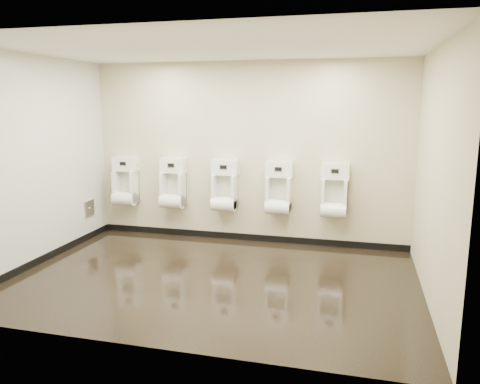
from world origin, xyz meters
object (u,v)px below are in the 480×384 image
object	(u,v)px
access_panel	(89,208)
urinal_3	(279,192)
urinal_1	(173,187)
urinal_4	(334,195)
urinal_2	(225,189)
urinal_0	(125,185)

from	to	relation	value
access_panel	urinal_3	size ratio (longest dim) A/B	0.32
urinal_1	urinal_4	world-z (taller)	same
urinal_2	urinal_4	bearing A→B (deg)	0.00
access_panel	urinal_1	distance (m)	1.39
access_panel	urinal_2	size ratio (longest dim) A/B	0.32
urinal_3	urinal_0	bearing A→B (deg)	180.00
urinal_2	urinal_4	world-z (taller)	same
access_panel	urinal_0	size ratio (longest dim) A/B	0.32
access_panel	urinal_2	world-z (taller)	urinal_2
urinal_1	urinal_3	size ratio (longest dim) A/B	1.00
urinal_0	urinal_4	size ratio (longest dim) A/B	1.00
urinal_0	urinal_2	size ratio (longest dim) A/B	1.00
urinal_0	urinal_3	world-z (taller)	same
urinal_0	urinal_3	size ratio (longest dim) A/B	1.00
urinal_1	urinal_2	size ratio (longest dim) A/B	1.00
urinal_0	urinal_2	world-z (taller)	same
urinal_3	urinal_2	bearing A→B (deg)	180.00
access_panel	urinal_4	xyz separation A→B (m)	(3.85, 0.41, 0.34)
urinal_0	urinal_4	xyz separation A→B (m)	(3.41, 0.00, 0.00)
access_panel	urinal_1	size ratio (longest dim) A/B	0.32
access_panel	urinal_2	distance (m)	2.22
urinal_1	urinal_2	world-z (taller)	same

